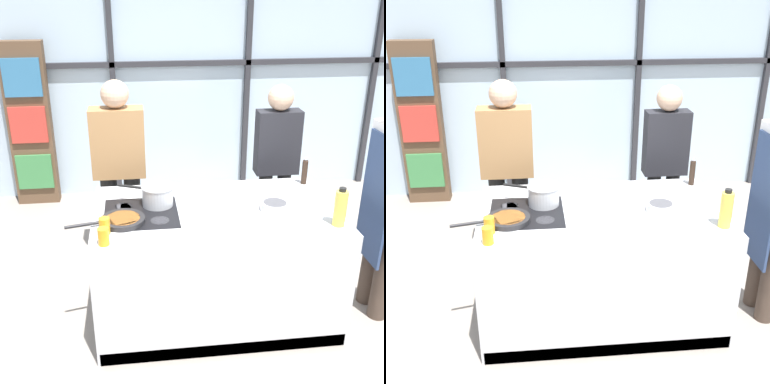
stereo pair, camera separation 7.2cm
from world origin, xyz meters
The scene contains 14 objects.
ground_plane centered at (0.00, 0.00, 0.00)m, with size 18.00×18.00×0.00m, color gray.
back_window_wall centered at (0.00, 2.47, 1.40)m, with size 6.40×0.10×2.80m.
bookshelf centered at (-1.70, 2.28, 0.91)m, with size 0.46×0.19×1.82m.
demo_island centered at (0.00, 0.00, 0.44)m, with size 1.75×1.03×0.88m.
spectator_far_left centered at (-0.70, 0.88, 0.94)m, with size 0.45×0.23×1.66m.
spectator_center_left centered at (0.70, 0.88, 0.91)m, with size 0.39×0.22×1.59m.
frying_pan centered at (-0.67, -0.13, 0.90)m, with size 0.53×0.30×0.04m.
saucepan centered at (-0.41, 0.13, 0.96)m, with size 0.41×0.25×0.15m.
white_plate centered at (0.43, 0.18, 0.89)m, with size 0.22×0.22×0.01m, color white.
mixing_bowl centered at (0.41, -0.07, 0.92)m, with size 0.20×0.20×0.06m.
oil_bottle centered at (0.77, -0.34, 1.01)m, with size 0.08×0.08×0.27m.
pepper_grinder centered at (0.78, 0.39, 0.99)m, with size 0.05×0.05×0.22m.
juice_glass_near centered at (-0.77, -0.42, 0.94)m, with size 0.07×0.07×0.11m, color orange.
juice_glass_far centered at (-0.77, -0.28, 0.94)m, with size 0.07×0.07×0.11m, color orange.
Camera 1 is at (-0.55, -3.07, 2.38)m, focal length 45.00 mm.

